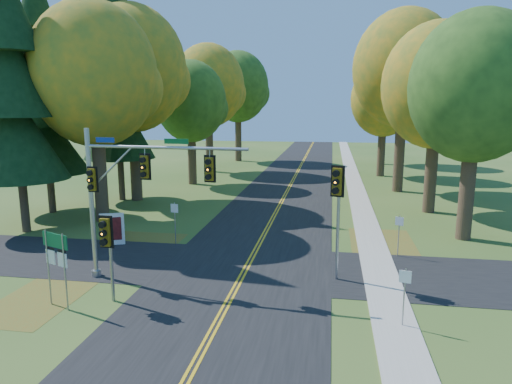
% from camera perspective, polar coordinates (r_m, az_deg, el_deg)
% --- Properties ---
extents(ground, '(160.00, 160.00, 0.00)m').
position_cam_1_polar(ground, '(20.25, -2.21, -11.28)').
color(ground, '#2B4E1B').
rests_on(ground, ground).
extents(road_main, '(8.00, 160.00, 0.02)m').
position_cam_1_polar(road_main, '(20.24, -2.21, -11.25)').
color(road_main, black).
rests_on(road_main, ground).
extents(road_cross, '(60.00, 6.00, 0.02)m').
position_cam_1_polar(road_cross, '(22.08, -1.15, -9.35)').
color(road_cross, black).
rests_on(road_cross, ground).
extents(centerline_left, '(0.10, 160.00, 0.01)m').
position_cam_1_polar(centerline_left, '(20.26, -2.49, -11.20)').
color(centerline_left, gold).
rests_on(centerline_left, road_main).
extents(centerline_right, '(0.10, 160.00, 0.01)m').
position_cam_1_polar(centerline_right, '(20.22, -1.92, -11.23)').
color(centerline_right, gold).
rests_on(centerline_right, road_main).
extents(sidewalk_east, '(1.60, 160.00, 0.06)m').
position_cam_1_polar(sidewalk_east, '(20.02, 15.86, -11.88)').
color(sidewalk_east, '#9E998E').
rests_on(sidewalk_east, ground).
extents(leaf_patch_w_near, '(4.00, 6.00, 0.00)m').
position_cam_1_polar(leaf_patch_w_near, '(25.78, -14.76, -6.73)').
color(leaf_patch_w_near, brown).
rests_on(leaf_patch_w_near, ground).
extents(leaf_patch_e, '(3.50, 8.00, 0.00)m').
position_cam_1_polar(leaf_patch_e, '(25.71, 15.74, -6.84)').
color(leaf_patch_e, brown).
rests_on(leaf_patch_e, ground).
extents(leaf_patch_w_far, '(3.00, 5.00, 0.00)m').
position_cam_1_polar(leaf_patch_w_far, '(20.54, -25.51, -12.02)').
color(leaf_patch_w_far, brown).
rests_on(leaf_patch_w_far, ground).
extents(tree_w_a, '(8.00, 8.00, 14.15)m').
position_cam_1_polar(tree_w_a, '(31.59, -19.42, 13.58)').
color(tree_w_a, '#38281C').
rests_on(tree_w_a, ground).
extents(tree_e_a, '(7.20, 7.20, 12.73)m').
position_cam_1_polar(tree_e_a, '(28.26, 25.87, 11.60)').
color(tree_e_a, '#38281C').
rests_on(tree_e_a, ground).
extents(tree_w_b, '(8.60, 8.60, 15.38)m').
position_cam_1_polar(tree_w_b, '(38.09, -15.20, 14.55)').
color(tree_w_b, '#38281C').
rests_on(tree_w_b, ground).
extents(tree_e_b, '(7.60, 7.60, 13.33)m').
position_cam_1_polar(tree_e_b, '(34.73, 21.79, 12.15)').
color(tree_e_b, '#38281C').
rests_on(tree_e_b, ground).
extents(tree_w_c, '(6.80, 6.80, 11.91)m').
position_cam_1_polar(tree_w_c, '(44.89, -8.06, 11.08)').
color(tree_w_c, '#38281C').
rests_on(tree_w_c, ground).
extents(tree_e_c, '(8.80, 8.80, 15.79)m').
position_cam_1_polar(tree_e_c, '(42.62, 18.13, 14.35)').
color(tree_e_c, '#38281C').
rests_on(tree_e_c, ground).
extents(tree_w_d, '(8.20, 8.20, 14.56)m').
position_cam_1_polar(tree_w_d, '(53.46, -5.88, 13.02)').
color(tree_w_d, '#38281C').
rests_on(tree_w_d, ground).
extents(tree_e_d, '(7.00, 7.00, 12.32)m').
position_cam_1_polar(tree_e_d, '(51.55, 15.76, 11.06)').
color(tree_e_d, '#38281C').
rests_on(tree_e_d, ground).
extents(tree_w_e, '(8.40, 8.40, 14.97)m').
position_cam_1_polar(tree_w_e, '(63.80, -2.19, 12.95)').
color(tree_w_e, '#38281C').
rests_on(tree_w_e, ground).
extents(tree_e_e, '(7.80, 7.80, 13.74)m').
position_cam_1_polar(tree_e_e, '(62.34, 15.86, 11.80)').
color(tree_e_e, '#38281C').
rests_on(tree_e_e, ground).
extents(pine_a, '(5.60, 5.60, 19.48)m').
position_cam_1_polar(pine_a, '(30.54, -28.20, 12.48)').
color(pine_a, '#38281C').
rests_on(pine_a, ground).
extents(pine_b, '(5.60, 5.60, 17.31)m').
position_cam_1_polar(pine_b, '(35.44, -25.06, 10.67)').
color(pine_b, '#38281C').
rests_on(pine_b, ground).
extents(pine_c, '(5.60, 5.60, 20.56)m').
position_cam_1_polar(pine_c, '(38.33, -17.12, 13.41)').
color(pine_c, '#38281C').
rests_on(pine_c, ground).
extents(traffic_mast, '(7.33, 0.90, 6.66)m').
position_cam_1_polar(traffic_mast, '(20.15, -15.78, 0.88)').
color(traffic_mast, '#9C9EA4').
rests_on(traffic_mast, ground).
extents(east_signal_pole, '(0.58, 0.69, 5.13)m').
position_cam_1_polar(east_signal_pole, '(19.65, 10.15, -0.29)').
color(east_signal_pole, gray).
rests_on(east_signal_pole, ground).
extents(ped_signal_pole, '(0.56, 0.64, 3.52)m').
position_cam_1_polar(ped_signal_pole, '(18.31, -18.14, -5.55)').
color(ped_signal_pole, gray).
rests_on(ped_signal_pole, ground).
extents(route_sign_cluster, '(1.31, 0.56, 2.99)m').
position_cam_1_polar(route_sign_cluster, '(18.81, -23.74, -7.14)').
color(route_sign_cluster, gray).
rests_on(route_sign_cluster, ground).
extents(info_kiosk, '(1.26, 0.65, 1.78)m').
position_cam_1_polar(info_kiosk, '(26.41, -17.52, -4.47)').
color(info_kiosk, white).
rests_on(info_kiosk, ground).
extents(reg_sign_e_north, '(0.39, 0.19, 2.15)m').
position_cam_1_polar(reg_sign_e_north, '(24.26, 17.44, -4.38)').
color(reg_sign_e_north, gray).
rests_on(reg_sign_e_north, ground).
extents(reg_sign_e_south, '(0.40, 0.12, 2.13)m').
position_cam_1_polar(reg_sign_e_south, '(16.78, 18.08, -11.25)').
color(reg_sign_e_south, gray).
rests_on(reg_sign_e_south, ground).
extents(reg_sign_w, '(0.45, 0.12, 2.36)m').
position_cam_1_polar(reg_sign_w, '(25.58, -10.12, -2.93)').
color(reg_sign_w, gray).
rests_on(reg_sign_w, ground).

